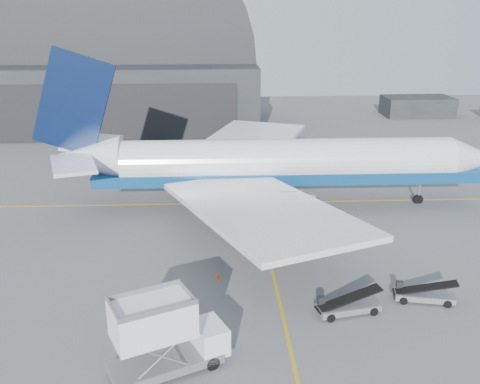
{
  "coord_description": "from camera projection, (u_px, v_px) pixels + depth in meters",
  "views": [
    {
      "loc": [
        -4.8,
        -38.35,
        21.33
      ],
      "look_at": [
        -2.41,
        10.76,
        4.5
      ],
      "focal_mm": 40.0,
      "sensor_mm": 36.0,
      "label": 1
    }
  ],
  "objects": [
    {
      "name": "pushback_tug",
      "position": [
        327.0,
        228.0,
        53.41
      ],
      "size": [
        4.01,
        2.92,
        1.67
      ],
      "rotation": [
        0.0,
        0.0,
        -0.26
      ],
      "color": "black",
      "rests_on": "ground"
    },
    {
      "name": "catering_truck",
      "position": [
        164.0,
        336.0,
        32.45
      ],
      "size": [
        7.73,
        5.47,
        5.0
      ],
      "rotation": [
        0.0,
        0.0,
        0.43
      ],
      "color": "slate",
      "rests_on": "ground"
    },
    {
      "name": "ground",
      "position": [
        276.0,
        287.0,
        43.37
      ],
      "size": [
        200.0,
        200.0,
        0.0
      ],
      "primitive_type": "plane",
      "color": "#565659",
      "rests_on": "ground"
    },
    {
      "name": "taxi_lines",
      "position": [
        262.0,
        227.0,
        55.33
      ],
      "size": [
        80.0,
        42.12,
        0.02
      ],
      "color": "gold",
      "rests_on": "ground"
    },
    {
      "name": "belt_loader_a",
      "position": [
        347.0,
        306.0,
        39.41
      ],
      "size": [
        5.11,
        2.57,
        1.91
      ],
      "rotation": [
        0.0,
        0.0,
        0.21
      ],
      "color": "slate",
      "rests_on": "ground"
    },
    {
      "name": "traffic_cone",
      "position": [
        217.0,
        275.0,
        44.66
      ],
      "size": [
        0.38,
        0.38,
        0.55
      ],
      "color": "#FF5008",
      "rests_on": "ground"
    },
    {
      "name": "hangar",
      "position": [
        122.0,
        75.0,
        100.64
      ],
      "size": [
        50.0,
        28.3,
        28.0
      ],
      "color": "black",
      "rests_on": "ground"
    },
    {
      "name": "distant_bldg_a",
      "position": [
        416.0,
        116.0,
        113.15
      ],
      "size": [
        14.0,
        8.0,
        4.0
      ],
      "primitive_type": "cube",
      "color": "black",
      "rests_on": "ground"
    },
    {
      "name": "belt_loader_b",
      "position": [
        423.0,
        294.0,
        41.08
      ],
      "size": [
        4.82,
        2.38,
        1.8
      ],
      "rotation": [
        0.0,
        0.0,
        -0.2
      ],
      "color": "slate",
      "rests_on": "ground"
    },
    {
      "name": "airliner",
      "position": [
        269.0,
        164.0,
        59.67
      ],
      "size": [
        51.15,
        49.6,
        17.95
      ],
      "color": "white",
      "rests_on": "ground"
    }
  ]
}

